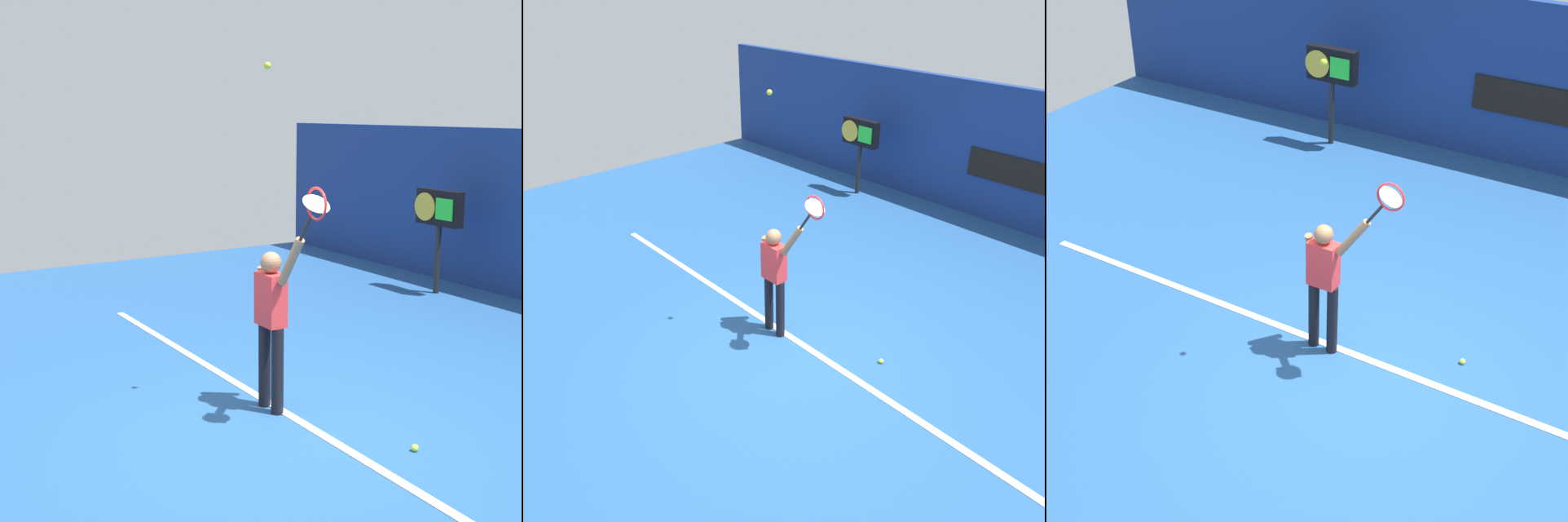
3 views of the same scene
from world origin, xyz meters
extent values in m
plane|color=#23518C|center=(0.00, 0.00, 0.00)|extent=(18.00, 18.00, 0.00)
cube|color=navy|center=(0.00, 6.42, 1.40)|extent=(18.00, 0.20, 2.80)
cube|color=black|center=(0.00, 6.30, 1.19)|extent=(2.20, 0.03, 0.60)
cube|color=white|center=(0.00, 0.31, 0.01)|extent=(10.00, 0.10, 0.01)
cylinder|color=black|center=(-0.64, 0.24, 0.46)|extent=(0.13, 0.13, 0.92)
cylinder|color=black|center=(-0.39, 0.24, 0.46)|extent=(0.13, 0.13, 0.92)
cube|color=red|center=(-0.52, 0.24, 1.20)|extent=(0.34, 0.20, 0.55)
sphere|color=#8C6647|center=(-0.52, 0.24, 1.58)|extent=(0.22, 0.22, 0.22)
cylinder|color=#8C6647|center=(-0.15, 0.24, 1.65)|extent=(0.40, 0.09, 0.53)
cylinder|color=#8C6647|center=(-0.72, 0.32, 1.22)|extent=(0.09, 0.23, 0.58)
cylinder|color=black|center=(0.09, 0.24, 2.02)|extent=(0.20, 0.03, 0.27)
torus|color=red|center=(0.26, 0.24, 2.26)|extent=(0.44, 0.02, 0.44)
cylinder|color=silver|center=(0.26, 0.24, 2.26)|extent=(0.22, 0.27, 0.15)
sphere|color=#CCE033|center=(-0.52, 0.19, 3.52)|extent=(0.07, 0.07, 0.07)
cylinder|color=black|center=(-3.43, 5.46, 0.59)|extent=(0.10, 0.10, 1.18)
cube|color=black|center=(-3.43, 5.46, 1.48)|extent=(0.95, 0.18, 0.60)
cylinder|color=gold|center=(-3.67, 5.36, 1.48)|extent=(0.48, 0.02, 0.48)
cube|color=#26D833|center=(-3.22, 5.36, 1.48)|extent=(0.38, 0.02, 0.36)
sphere|color=#CCE033|center=(1.04, 0.84, 0.03)|extent=(0.07, 0.07, 0.07)
camera|label=1|loc=(5.91, -3.84, 3.11)|focal=52.66mm
camera|label=2|loc=(4.57, -4.19, 4.88)|focal=37.68mm
camera|label=3|loc=(3.17, -6.10, 5.94)|focal=53.61mm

